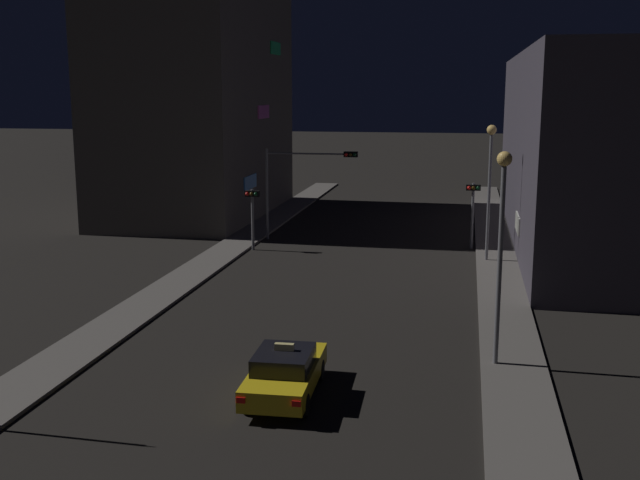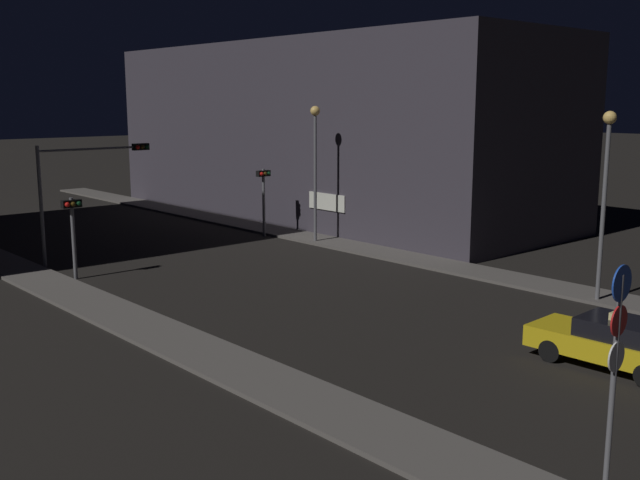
{
  "view_description": "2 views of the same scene",
  "coord_description": "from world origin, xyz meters",
  "px_view_note": "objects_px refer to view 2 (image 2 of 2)",
  "views": [
    {
      "loc": [
        5.56,
        -10.52,
        8.83
      ],
      "look_at": [
        -0.64,
        22.07,
        2.31
      ],
      "focal_mm": 43.26,
      "sensor_mm": 36.0,
      "label": 1
    },
    {
      "loc": [
        -18.61,
        0.96,
        7.28
      ],
      "look_at": [
        -0.7,
        20.82,
        2.29
      ],
      "focal_mm": 41.75,
      "sensor_mm": 36.0,
      "label": 2
    }
  ],
  "objects_px": {
    "traffic_light_overhead": "(85,175)",
    "street_lamp_near_block": "(606,176)",
    "traffic_light_right_kerb": "(264,188)",
    "taxi": "(612,342)",
    "street_lamp_far_block": "(315,150)",
    "traffic_light_left_kerb": "(73,221)",
    "sign_pole_left": "(615,366)"
  },
  "relations": [
    {
      "from": "traffic_light_right_kerb",
      "to": "street_lamp_near_block",
      "type": "xyz_separation_m",
      "value": [
        0.72,
        -19.0,
        1.99
      ]
    },
    {
      "from": "traffic_light_overhead",
      "to": "street_lamp_far_block",
      "type": "height_order",
      "value": "street_lamp_far_block"
    },
    {
      "from": "traffic_light_right_kerb",
      "to": "street_lamp_far_block",
      "type": "relative_size",
      "value": 0.53
    },
    {
      "from": "taxi",
      "to": "street_lamp_near_block",
      "type": "bearing_deg",
      "value": 30.72
    },
    {
      "from": "taxi",
      "to": "street_lamp_far_block",
      "type": "xyz_separation_m",
      "value": [
        6.16,
        19.29,
        4.09
      ]
    },
    {
      "from": "street_lamp_near_block",
      "to": "traffic_light_left_kerb",
      "type": "bearing_deg",
      "value": 127.84
    },
    {
      "from": "taxi",
      "to": "traffic_light_right_kerb",
      "type": "xyz_separation_m",
      "value": [
        5.4,
        22.63,
        1.92
      ]
    },
    {
      "from": "taxi",
      "to": "street_lamp_far_block",
      "type": "height_order",
      "value": "street_lamp_far_block"
    },
    {
      "from": "traffic_light_right_kerb",
      "to": "taxi",
      "type": "bearing_deg",
      "value": -103.43
    },
    {
      "from": "traffic_light_left_kerb",
      "to": "sign_pole_left",
      "type": "xyz_separation_m",
      "value": [
        -0.92,
        -23.63,
        0.42
      ]
    },
    {
      "from": "taxi",
      "to": "traffic_light_overhead",
      "type": "distance_m",
      "value": 23.82
    },
    {
      "from": "traffic_light_left_kerb",
      "to": "street_lamp_near_block",
      "type": "distance_m",
      "value": 20.8
    },
    {
      "from": "traffic_light_overhead",
      "to": "street_lamp_near_block",
      "type": "bearing_deg",
      "value": -61.62
    },
    {
      "from": "traffic_light_left_kerb",
      "to": "sign_pole_left",
      "type": "height_order",
      "value": "sign_pole_left"
    },
    {
      "from": "taxi",
      "to": "traffic_light_overhead",
      "type": "xyz_separation_m",
      "value": [
        -4.44,
        23.18,
        3.21
      ]
    },
    {
      "from": "traffic_light_overhead",
      "to": "traffic_light_left_kerb",
      "type": "height_order",
      "value": "traffic_light_overhead"
    },
    {
      "from": "taxi",
      "to": "traffic_light_right_kerb",
      "type": "distance_m",
      "value": 23.35
    },
    {
      "from": "traffic_light_overhead",
      "to": "taxi",
      "type": "bearing_deg",
      "value": -79.15
    },
    {
      "from": "traffic_light_overhead",
      "to": "traffic_light_left_kerb",
      "type": "relative_size",
      "value": 1.6
    },
    {
      "from": "traffic_light_left_kerb",
      "to": "traffic_light_right_kerb",
      "type": "height_order",
      "value": "traffic_light_right_kerb"
    },
    {
      "from": "traffic_light_overhead",
      "to": "street_lamp_near_block",
      "type": "relative_size",
      "value": 0.8
    },
    {
      "from": "traffic_light_overhead",
      "to": "traffic_light_right_kerb",
      "type": "bearing_deg",
      "value": -3.21
    },
    {
      "from": "traffic_light_right_kerb",
      "to": "sign_pole_left",
      "type": "relative_size",
      "value": 0.82
    },
    {
      "from": "sign_pole_left",
      "to": "street_lamp_near_block",
      "type": "xyz_separation_m",
      "value": [
        13.61,
        7.3,
        1.76
      ]
    },
    {
      "from": "street_lamp_near_block",
      "to": "traffic_light_right_kerb",
      "type": "bearing_deg",
      "value": 92.16
    },
    {
      "from": "traffic_light_overhead",
      "to": "traffic_light_right_kerb",
      "type": "height_order",
      "value": "traffic_light_overhead"
    },
    {
      "from": "taxi",
      "to": "street_lamp_near_block",
      "type": "relative_size",
      "value": 0.66
    },
    {
      "from": "street_lamp_near_block",
      "to": "street_lamp_far_block",
      "type": "xyz_separation_m",
      "value": [
        0.04,
        15.65,
        0.18
      ]
    },
    {
      "from": "taxi",
      "to": "sign_pole_left",
      "type": "height_order",
      "value": "sign_pole_left"
    },
    {
      "from": "traffic_light_right_kerb",
      "to": "street_lamp_far_block",
      "type": "distance_m",
      "value": 4.06
    },
    {
      "from": "taxi",
      "to": "sign_pole_left",
      "type": "bearing_deg",
      "value": -153.95
    },
    {
      "from": "sign_pole_left",
      "to": "street_lamp_far_block",
      "type": "bearing_deg",
      "value": 59.25
    }
  ]
}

